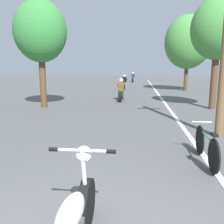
{
  "coord_description": "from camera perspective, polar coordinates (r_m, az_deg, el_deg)",
  "views": [
    {
      "loc": [
        0.67,
        -1.89,
        2.06
      ],
      "look_at": [
        0.01,
        4.16,
        0.9
      ],
      "focal_mm": 38.0,
      "sensor_mm": 36.0,
      "label": 1
    }
  ],
  "objects": [
    {
      "name": "roadside_tree_right_near",
      "position": [
        12.81,
        24.14,
        17.67
      ],
      "size": [
        2.53,
        2.28,
        5.29
      ],
      "color": "#513A23",
      "rests_on": "ground"
    },
    {
      "name": "motorcycle_rider_mid",
      "position": [
        22.45,
        2.97,
        6.83
      ],
      "size": [
        0.5,
        2.0,
        1.37
      ],
      "color": "black",
      "rests_on": "ground"
    },
    {
      "name": "bicycle_parked",
      "position": [
        5.57,
        21.74,
        -7.63
      ],
      "size": [
        0.44,
        1.77,
        0.81
      ],
      "color": "black",
      "rests_on": "ground"
    },
    {
      "name": "motorcycle_rider_lead",
      "position": [
        14.83,
        2.21,
        4.83
      ],
      "size": [
        0.5,
        2.11,
        1.38
      ],
      "color": "black",
      "rests_on": "ground"
    },
    {
      "name": "roadside_tree_right_far",
      "position": [
        21.91,
        17.8,
        15.7
      ],
      "size": [
        3.91,
        3.52,
        6.39
      ],
      "color": "#513A23",
      "rests_on": "ground"
    },
    {
      "name": "lane_stripe_edge",
      "position": [
        14.29,
        12.52,
        2.24
      ],
      "size": [
        0.14,
        48.0,
        0.01
      ],
      "primitive_type": "cube",
      "color": "white",
      "rests_on": "ground"
    },
    {
      "name": "motorcycle_rider_far",
      "position": [
        33.49,
        5.07,
        8.09
      ],
      "size": [
        0.5,
        1.97,
        1.36
      ],
      "color": "black",
      "rests_on": "ground"
    },
    {
      "name": "roadside_tree_left",
      "position": [
        12.82,
        -16.89,
        17.95
      ],
      "size": [
        2.63,
        2.36,
        5.31
      ],
      "color": "#513A23",
      "rests_on": "ground"
    }
  ]
}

